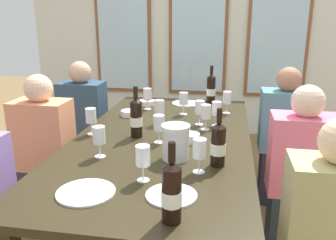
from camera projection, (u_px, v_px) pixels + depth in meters
ground_plane at (163, 237)px, 2.47m from camera, size 12.00×12.00×0.00m
back_wall_with_windows at (199, 18)px, 4.34m from camera, size 4.30×0.10×2.90m
dining_table at (162, 147)px, 2.28m from camera, size 1.10×2.15×0.74m
white_plate_0 at (171, 195)px, 1.52m from camera, size 0.22×0.22×0.01m
white_plate_1 at (186, 103)px, 3.09m from camera, size 0.24×0.24×0.01m
white_plate_2 at (86, 192)px, 1.55m from camera, size 0.26×0.26×0.01m
metal_pitcher at (176, 142)px, 1.89m from camera, size 0.16×0.16×0.19m
wine_bottle_0 at (218, 144)px, 1.80m from camera, size 0.08×0.08×0.30m
wine_bottle_1 at (136, 118)px, 2.23m from camera, size 0.08×0.08×0.33m
wine_bottle_2 at (211, 89)px, 3.06m from camera, size 0.08×0.08×0.33m
wine_bottle_3 at (172, 192)px, 1.31m from camera, size 0.08×0.08×0.32m
tasting_bowl_0 at (147, 103)px, 3.04m from camera, size 0.13×0.13×0.04m
tasting_bowl_1 at (129, 113)px, 2.72m from camera, size 0.13×0.13×0.04m
tasting_bowl_2 at (190, 138)px, 2.17m from camera, size 0.12×0.12×0.05m
wine_glass_0 at (147, 95)px, 2.89m from camera, size 0.07×0.07×0.17m
wine_glass_1 at (184, 99)px, 2.73m from camera, size 0.07×0.07×0.17m
wine_glass_2 at (143, 157)px, 1.63m from camera, size 0.07×0.07×0.17m
wine_glass_3 at (200, 109)px, 2.48m from camera, size 0.07×0.07×0.17m
wine_glass_4 at (91, 117)px, 2.28m from camera, size 0.07×0.07×0.17m
wine_glass_5 at (159, 108)px, 2.49m from camera, size 0.07×0.07×0.17m
wine_glass_6 at (206, 113)px, 2.37m from camera, size 0.07×0.07×0.17m
wine_glass_7 at (159, 124)px, 2.12m from camera, size 0.07×0.07×0.17m
wine_glass_8 at (227, 99)px, 2.77m from camera, size 0.07×0.07×0.17m
wine_glass_9 at (200, 149)px, 1.72m from camera, size 0.07×0.07×0.17m
wine_glass_10 at (217, 110)px, 2.45m from camera, size 0.07×0.07×0.17m
wine_glass_11 at (99, 137)px, 1.91m from camera, size 0.07×0.07×0.17m
seated_person_0 at (84, 127)px, 3.15m from camera, size 0.38×0.24×1.11m
seated_person_1 at (283, 140)px, 2.82m from camera, size 0.38×0.24×1.11m
seated_person_4 at (45, 157)px, 2.50m from camera, size 0.38×0.24×1.11m
seated_person_5 at (299, 180)px, 2.15m from camera, size 0.38×0.24×1.11m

